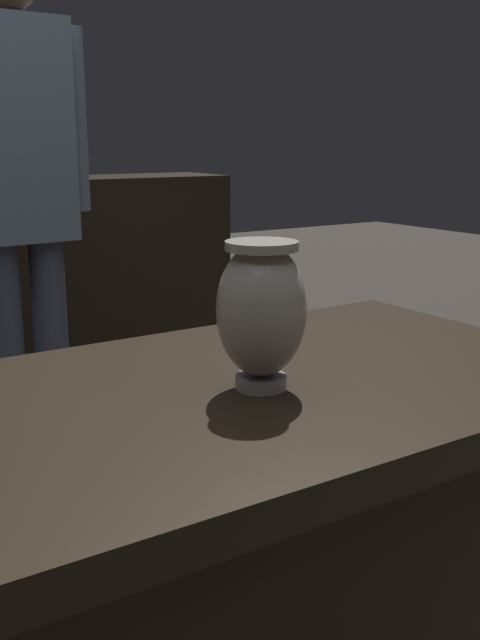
# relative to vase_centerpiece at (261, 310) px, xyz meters

# --- Properties ---
(display_plinth) EXTENTS (1.20, 0.64, 0.80)m
(display_plinth) POSITION_rel_vase_centerpiece_xyz_m (-0.05, 0.04, -0.51)
(display_plinth) COLOR black
(display_plinth) RESTS_ON ground_plane
(vase_centerpiece) EXTENTS (0.13, 0.13, 0.21)m
(vase_centerpiece) POSITION_rel_vase_centerpiece_xyz_m (0.00, 0.00, 0.00)
(vase_centerpiece) COLOR gray
(vase_centerpiece) RESTS_ON display_plinth
(visitor_center_back) EXTENTS (0.47, 0.20, 1.70)m
(visitor_center_back) POSITION_rel_vase_centerpiece_xyz_m (0.12, 1.48, 0.09)
(visitor_center_back) COLOR #333847
(visitor_center_back) RESTS_ON ground_plane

